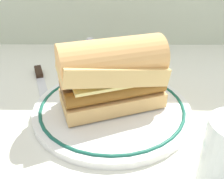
{
  "coord_description": "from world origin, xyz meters",
  "views": [
    {
      "loc": [
        -0.02,
        -0.34,
        0.25
      ],
      "look_at": [
        -0.02,
        0.03,
        0.04
      ],
      "focal_mm": 38.61,
      "sensor_mm": 36.0,
      "label": 1
    }
  ],
  "objects": [
    {
      "name": "plate",
      "position": [
        -0.02,
        0.03,
        0.01
      ],
      "size": [
        0.28,
        0.28,
        0.01
      ],
      "color": "white",
      "rests_on": "ground_plane"
    },
    {
      "name": "salt_shaker",
      "position": [
        -0.08,
        0.24,
        0.04
      ],
      "size": [
        0.03,
        0.03,
        0.07
      ],
      "color": "white",
      "rests_on": "ground_plane"
    },
    {
      "name": "sausage_sandwich",
      "position": [
        -0.02,
        0.03,
        0.08
      ],
      "size": [
        0.2,
        0.14,
        0.12
      ],
      "rotation": [
        0.0,
        0.0,
        0.34
      ],
      "color": "#E3AE66",
      "rests_on": "plate"
    },
    {
      "name": "ground_plane",
      "position": [
        0.0,
        0.0,
        0.0
      ],
      "size": [
        1.5,
        1.5,
        0.0
      ],
      "primitive_type": "plane",
      "color": "silver"
    },
    {
      "name": "butter_knife",
      "position": [
        -0.19,
        0.14,
        0.0
      ],
      "size": [
        0.07,
        0.15,
        0.01
      ],
      "color": "silver",
      "rests_on": "ground_plane"
    }
  ]
}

